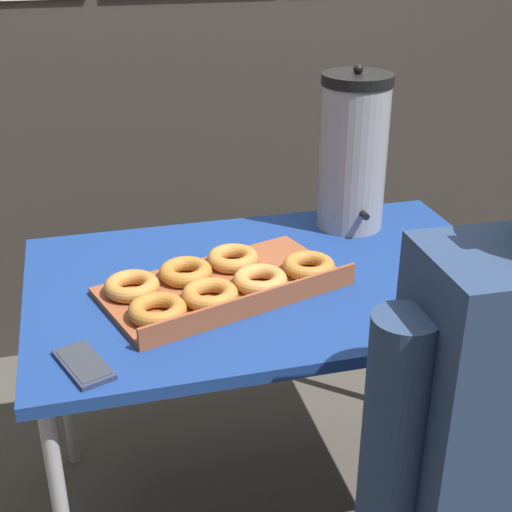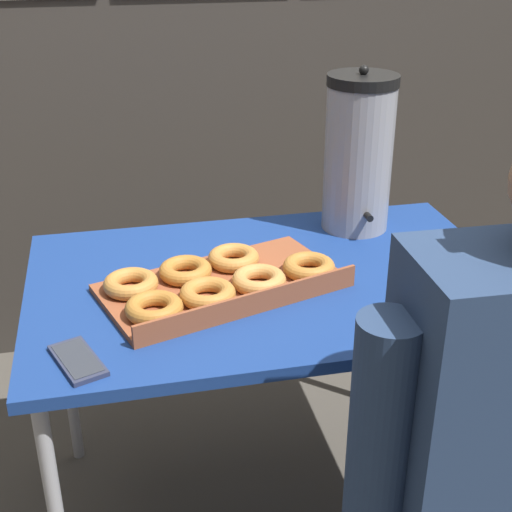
% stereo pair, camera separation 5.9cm
% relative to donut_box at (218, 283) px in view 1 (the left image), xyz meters
% --- Properties ---
extents(ground_plane, '(12.00, 12.00, 0.00)m').
position_rel_donut_box_xyz_m(ground_plane, '(0.14, 0.04, -0.75)').
color(ground_plane, '#4C473F').
extents(folding_table, '(1.14, 0.74, 0.72)m').
position_rel_donut_box_xyz_m(folding_table, '(0.14, 0.04, -0.08)').
color(folding_table, navy).
rests_on(folding_table, ground).
extents(donut_box, '(0.60, 0.43, 0.05)m').
position_rel_donut_box_xyz_m(donut_box, '(0.00, 0.00, 0.00)').
color(donut_box, brown).
rests_on(donut_box, folding_table).
extents(coffee_urn, '(0.18, 0.21, 0.44)m').
position_rel_donut_box_xyz_m(coffee_urn, '(0.43, 0.29, 0.18)').
color(coffee_urn, '#939399').
rests_on(coffee_urn, folding_table).
extents(cell_phone, '(0.12, 0.17, 0.01)m').
position_rel_donut_box_xyz_m(cell_phone, '(-0.31, -0.22, -0.02)').
color(cell_phone, '#2D334C').
rests_on(cell_phone, folding_table).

